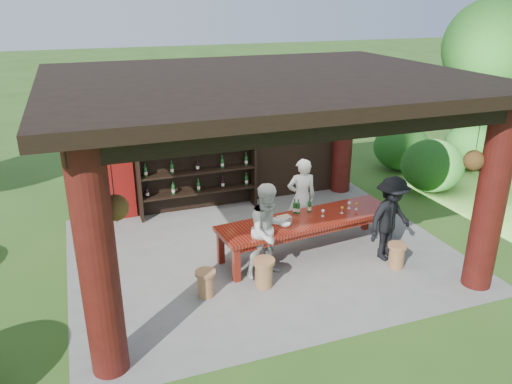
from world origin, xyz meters
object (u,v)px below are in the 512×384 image
object	(u,v)px
host	(302,198)
wine_shelf	(197,162)
guest_woman	(269,231)
napkin_basket	(284,220)
stool_near_right	(397,255)
tasting_table	(308,223)
guest_man	(391,219)
stool_near_left	(264,272)
stool_far_left	(206,283)

from	to	relation	value
host	wine_shelf	bearing A→B (deg)	-39.99
guest_woman	napkin_basket	size ratio (longest dim) A/B	6.81
stool_near_right	wine_shelf	bearing A→B (deg)	126.40
wine_shelf	host	world-z (taller)	wine_shelf
wine_shelf	stool_near_right	bearing A→B (deg)	-53.60
wine_shelf	napkin_basket	bearing A→B (deg)	-70.85
tasting_table	guest_man	distance (m)	1.57
wine_shelf	guest_woman	size ratio (longest dim) A/B	1.57
guest_man	napkin_basket	xyz separation A→B (m)	(-1.92, 0.67, -0.02)
tasting_table	wine_shelf	bearing A→B (deg)	118.99
guest_woman	stool_near_left	bearing A→B (deg)	-132.75
wine_shelf	host	xyz separation A→B (m)	(1.74, -1.96, -0.37)
stool_near_left	host	distance (m)	2.29
stool_near_left	guest_man	distance (m)	2.69
stool_near_left	stool_near_right	size ratio (longest dim) A/B	1.09
stool_near_left	guest_man	xyz separation A→B (m)	(2.63, 0.13, 0.56)
stool_near_left	guest_woman	bearing A→B (deg)	56.69
tasting_table	napkin_basket	bearing A→B (deg)	-173.58
stool_far_left	napkin_basket	world-z (taller)	napkin_basket
stool_near_left	guest_man	bearing A→B (deg)	2.87
stool_far_left	napkin_basket	size ratio (longest dim) A/B	1.81
tasting_table	stool_far_left	distance (m)	2.47
wine_shelf	stool_far_left	distance (m)	3.78
stool_near_right	guest_man	bearing A→B (deg)	82.37
stool_near_right	guest_woman	world-z (taller)	guest_woman
host	guest_woman	distance (m)	1.82
stool_near_left	stool_far_left	xyz separation A→B (m)	(-1.04, 0.05, -0.03)
tasting_table	guest_woman	world-z (taller)	guest_woman
wine_shelf	stool_far_left	size ratio (longest dim) A/B	5.91
stool_near_left	napkin_basket	bearing A→B (deg)	48.51
stool_far_left	napkin_basket	distance (m)	1.99
stool_near_left	tasting_table	bearing A→B (deg)	34.56
stool_near_left	stool_far_left	world-z (taller)	stool_near_left
napkin_basket	guest_woman	bearing A→B (deg)	-136.37
tasting_table	stool_near_right	bearing A→B (deg)	-40.01
tasting_table	guest_woman	distance (m)	1.19
guest_woman	host	bearing A→B (deg)	36.95
stool_far_left	napkin_basket	bearing A→B (deg)	23.30
napkin_basket	stool_far_left	bearing A→B (deg)	-156.70
stool_far_left	guest_woman	world-z (taller)	guest_woman
stool_far_left	guest_man	bearing A→B (deg)	1.23
guest_man	stool_near_right	bearing A→B (deg)	-115.36
stool_far_left	host	size ratio (longest dim) A/B	0.28
stool_near_left	guest_woman	world-z (taller)	guest_woman
tasting_table	guest_man	world-z (taller)	guest_man
stool_near_right	napkin_basket	world-z (taller)	napkin_basket
stool_near_left	host	bearing A→B (deg)	48.26
stool_far_left	guest_woman	distance (m)	1.44
wine_shelf	guest_woman	world-z (taller)	wine_shelf
host	napkin_basket	xyz separation A→B (m)	(-0.76, -0.85, -0.03)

